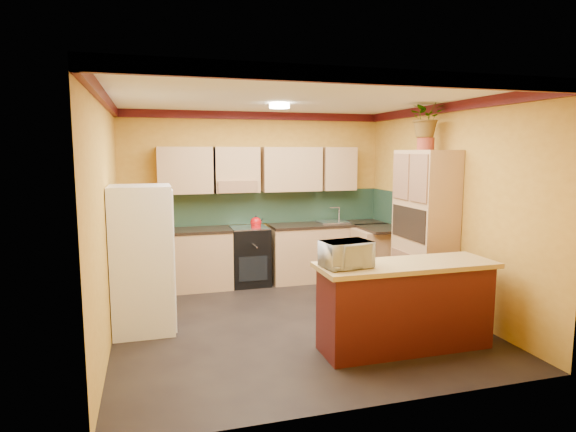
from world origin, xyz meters
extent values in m
plane|color=black|center=(0.00, 0.00, 0.00)|extent=(4.20, 4.20, 0.00)
cube|color=white|center=(0.00, 0.00, 2.70)|extent=(4.20, 4.20, 0.04)
cube|color=gold|center=(0.00, 2.10, 1.35)|extent=(4.20, 0.04, 2.70)
cube|color=gold|center=(0.00, -2.10, 1.35)|extent=(4.20, 0.04, 2.70)
cube|color=gold|center=(-2.10, 0.00, 1.35)|extent=(0.04, 4.20, 2.70)
cube|color=gold|center=(2.10, 0.00, 1.35)|extent=(0.04, 4.20, 2.70)
cube|color=#1E3729|center=(0.25, 2.09, 1.19)|extent=(3.70, 0.02, 0.53)
cube|color=#1E3729|center=(2.09, 1.40, 1.19)|extent=(0.02, 1.40, 0.53)
cube|color=tan|center=(0.10, 1.93, 1.80)|extent=(3.10, 0.34, 0.70)
cylinder|color=white|center=(0.00, 0.60, 2.66)|extent=(0.26, 0.26, 0.06)
cube|color=tan|center=(0.45, 1.80, 0.44)|extent=(3.65, 0.60, 0.88)
cube|color=black|center=(0.45, 1.80, 0.90)|extent=(3.65, 0.62, 0.04)
cube|color=black|center=(-0.17, 1.80, 0.46)|extent=(0.58, 0.58, 0.91)
cube|color=silver|center=(1.23, 1.80, 0.94)|extent=(0.48, 0.40, 0.03)
cube|color=tan|center=(1.80, 1.18, 0.44)|extent=(0.60, 0.80, 0.88)
cube|color=black|center=(1.80, 1.18, 0.90)|extent=(0.62, 0.80, 0.04)
cube|color=white|center=(-1.75, 0.21, 0.85)|extent=(0.68, 0.66, 1.70)
cube|color=tan|center=(1.85, 0.08, 1.05)|extent=(0.48, 0.90, 2.10)
cylinder|color=maroon|center=(1.85, 0.13, 2.18)|extent=(0.22, 0.22, 0.16)
imported|color=tan|center=(1.85, 0.13, 2.52)|extent=(0.51, 0.45, 0.53)
cube|color=#471610|center=(0.91, -1.11, 0.44)|extent=(1.80, 0.55, 0.88)
cube|color=tan|center=(0.91, -1.11, 0.91)|extent=(1.90, 0.65, 0.05)
imported|color=white|center=(0.23, -1.11, 1.06)|extent=(0.52, 0.39, 0.27)
camera|label=1|loc=(-1.64, -5.47, 2.08)|focal=30.00mm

